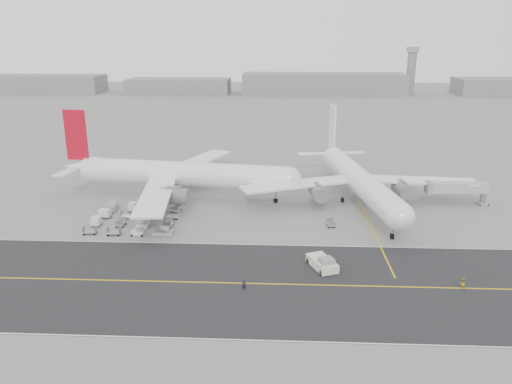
{
  "coord_description": "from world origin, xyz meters",
  "views": [
    {
      "loc": [
        10.43,
        -90.7,
        38.48
      ],
      "look_at": [
        5.51,
        12.0,
        6.2
      ],
      "focal_mm": 35.0,
      "sensor_mm": 36.0,
      "label": 1
    }
  ],
  "objects_px": {
    "airliner_a": "(178,174)",
    "airliner_b": "(358,179)",
    "pushback_tug": "(323,263)",
    "ground_crew_a": "(244,285)",
    "ground_crew_b": "(462,284)",
    "jet_bridge": "(457,189)",
    "control_tower": "(411,70)"
  },
  "relations": [
    {
      "from": "airliner_a",
      "to": "ground_crew_a",
      "type": "bearing_deg",
      "value": -149.68
    },
    {
      "from": "airliner_a",
      "to": "pushback_tug",
      "type": "xyz_separation_m",
      "value": [
        32.56,
        -38.45,
        -5.06
      ]
    },
    {
      "from": "airliner_a",
      "to": "control_tower",
      "type": "bearing_deg",
      "value": -17.97
    },
    {
      "from": "ground_crew_b",
      "to": "control_tower",
      "type": "bearing_deg",
      "value": -117.76
    },
    {
      "from": "jet_bridge",
      "to": "airliner_b",
      "type": "bearing_deg",
      "value": 176.17
    },
    {
      "from": "airliner_b",
      "to": "ground_crew_b",
      "type": "height_order",
      "value": "airliner_b"
    },
    {
      "from": "airliner_a",
      "to": "ground_crew_b",
      "type": "xyz_separation_m",
      "value": [
        54.1,
        -44.86,
        -5.1
      ]
    },
    {
      "from": "airliner_b",
      "to": "jet_bridge",
      "type": "xyz_separation_m",
      "value": [
        23.38,
        -0.61,
        -1.83
      ]
    },
    {
      "from": "pushback_tug",
      "to": "ground_crew_a",
      "type": "bearing_deg",
      "value": -170.07
    },
    {
      "from": "pushback_tug",
      "to": "ground_crew_b",
      "type": "xyz_separation_m",
      "value": [
        21.54,
        -6.41,
        -0.04
      ]
    },
    {
      "from": "control_tower",
      "to": "ground_crew_a",
      "type": "xyz_separation_m",
      "value": [
        -94.83,
        -285.25,
        -15.33
      ]
    },
    {
      "from": "control_tower",
      "to": "jet_bridge",
      "type": "relative_size",
      "value": 2.08
    },
    {
      "from": "ground_crew_a",
      "to": "ground_crew_b",
      "type": "relative_size",
      "value": 0.95
    },
    {
      "from": "airliner_a",
      "to": "airliner_b",
      "type": "bearing_deg",
      "value": -84.87
    },
    {
      "from": "control_tower",
      "to": "airliner_a",
      "type": "relative_size",
      "value": 0.51
    },
    {
      "from": "airliner_b",
      "to": "jet_bridge",
      "type": "relative_size",
      "value": 3.84
    },
    {
      "from": "control_tower",
      "to": "airliner_a",
      "type": "bearing_deg",
      "value": -115.63
    },
    {
      "from": "airliner_a",
      "to": "pushback_tug",
      "type": "relative_size",
      "value": 7.11
    },
    {
      "from": "jet_bridge",
      "to": "ground_crew_a",
      "type": "bearing_deg",
      "value": -139.33
    },
    {
      "from": "airliner_a",
      "to": "jet_bridge",
      "type": "xyz_separation_m",
      "value": [
        67.03,
        -2.53,
        -2.13
      ]
    },
    {
      "from": "control_tower",
      "to": "pushback_tug",
      "type": "relative_size",
      "value": 3.64
    },
    {
      "from": "airliner_a",
      "to": "ground_crew_a",
      "type": "xyz_separation_m",
      "value": [
        19.55,
        -46.83,
        -5.14
      ]
    },
    {
      "from": "jet_bridge",
      "to": "ground_crew_b",
      "type": "distance_m",
      "value": 44.35
    },
    {
      "from": "airliner_b",
      "to": "ground_crew_b",
      "type": "relative_size",
      "value": 29.61
    },
    {
      "from": "ground_crew_a",
      "to": "jet_bridge",
      "type": "bearing_deg",
      "value": 37.25
    },
    {
      "from": "pushback_tug",
      "to": "jet_bridge",
      "type": "distance_m",
      "value": 49.87
    },
    {
      "from": "jet_bridge",
      "to": "ground_crew_a",
      "type": "height_order",
      "value": "jet_bridge"
    },
    {
      "from": "jet_bridge",
      "to": "ground_crew_a",
      "type": "relative_size",
      "value": 8.12
    },
    {
      "from": "airliner_a",
      "to": "airliner_b",
      "type": "relative_size",
      "value": 1.06
    },
    {
      "from": "control_tower",
      "to": "pushback_tug",
      "type": "height_order",
      "value": "control_tower"
    },
    {
      "from": "pushback_tug",
      "to": "ground_crew_a",
      "type": "height_order",
      "value": "pushback_tug"
    },
    {
      "from": "ground_crew_b",
      "to": "pushback_tug",
      "type": "bearing_deg",
      "value": -32.31
    }
  ]
}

